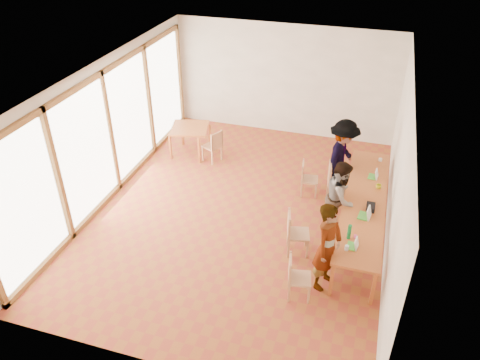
% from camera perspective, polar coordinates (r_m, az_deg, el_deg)
% --- Properties ---
extents(ground, '(8.00, 8.00, 0.00)m').
position_cam_1_polar(ground, '(10.09, 0.15, -3.72)').
color(ground, '#9D3B26').
rests_on(ground, ground).
extents(wall_back, '(6.00, 0.10, 3.00)m').
position_cam_1_polar(wall_back, '(12.83, 5.48, 11.99)').
color(wall_back, white).
rests_on(wall_back, ground).
extents(wall_front, '(6.00, 0.10, 3.00)m').
position_cam_1_polar(wall_front, '(6.32, -10.74, -13.22)').
color(wall_front, white).
rests_on(wall_front, ground).
extents(wall_right, '(0.10, 8.00, 3.00)m').
position_cam_1_polar(wall_right, '(9.00, 18.75, 0.88)').
color(wall_right, white).
rests_on(wall_right, ground).
extents(window_wall, '(0.10, 8.00, 3.00)m').
position_cam_1_polar(window_wall, '(10.44, -15.66, 5.92)').
color(window_wall, white).
rests_on(window_wall, ground).
extents(ceiling, '(6.00, 8.00, 0.04)m').
position_cam_1_polar(ceiling, '(8.66, 0.18, 12.62)').
color(ceiling, white).
rests_on(ceiling, wall_back).
extents(communal_table, '(0.80, 4.00, 0.75)m').
position_cam_1_polar(communal_table, '(9.44, 14.93, -2.64)').
color(communal_table, '#AF5B26').
rests_on(communal_table, ground).
extents(side_table, '(0.90, 0.90, 0.75)m').
position_cam_1_polar(side_table, '(11.97, -6.15, 6.06)').
color(side_table, '#AF5B26').
rests_on(side_table, ground).
extents(chair_near, '(0.45, 0.45, 0.44)m').
position_cam_1_polar(chair_near, '(7.95, 6.69, -11.21)').
color(chair_near, tan).
rests_on(chair_near, ground).
extents(chair_mid, '(0.49, 0.49, 0.47)m').
position_cam_1_polar(chair_mid, '(8.78, 6.55, -5.94)').
color(chair_mid, tan).
rests_on(chair_mid, ground).
extents(chair_far, '(0.42, 0.42, 0.42)m').
position_cam_1_polar(chair_far, '(10.47, 8.05, 0.61)').
color(chair_far, tan).
rests_on(chair_far, ground).
extents(chair_empty, '(0.50, 0.50, 0.50)m').
position_cam_1_polar(chair_empty, '(10.28, 11.34, 0.14)').
color(chair_empty, tan).
rests_on(chair_empty, ground).
extents(chair_spare, '(0.52, 0.52, 0.45)m').
position_cam_1_polar(chair_spare, '(11.63, -3.13, 4.50)').
color(chair_spare, tan).
rests_on(chair_spare, ground).
extents(person_near, '(0.59, 0.71, 1.67)m').
position_cam_1_polar(person_near, '(8.00, 10.63, -8.03)').
color(person_near, gray).
rests_on(person_near, ground).
extents(person_mid, '(0.68, 0.83, 1.57)m').
position_cam_1_polar(person_mid, '(9.31, 12.17, -2.13)').
color(person_mid, gray).
rests_on(person_mid, ground).
extents(person_far, '(0.86, 1.25, 1.77)m').
position_cam_1_polar(person_far, '(10.46, 12.33, 2.66)').
color(person_far, gray).
rests_on(person_far, ground).
extents(laptop_near, '(0.21, 0.23, 0.18)m').
position_cam_1_polar(laptop_near, '(8.20, 13.71, -7.69)').
color(laptop_near, green).
rests_on(laptop_near, communal_table).
extents(laptop_mid, '(0.25, 0.28, 0.21)m').
position_cam_1_polar(laptop_mid, '(8.93, 15.12, -4.08)').
color(laptop_mid, green).
rests_on(laptop_mid, communal_table).
extents(laptop_far, '(0.21, 0.24, 0.19)m').
position_cam_1_polar(laptop_far, '(10.16, 16.06, 0.54)').
color(laptop_far, green).
rests_on(laptop_far, communal_table).
extents(yellow_mug, '(0.12, 0.12, 0.09)m').
position_cam_1_polar(yellow_mug, '(9.82, 16.54, -0.77)').
color(yellow_mug, '#CCC715').
rests_on(yellow_mug, communal_table).
extents(green_bottle, '(0.07, 0.07, 0.28)m').
position_cam_1_polar(green_bottle, '(8.31, 13.18, -6.17)').
color(green_bottle, '#12652E').
rests_on(green_bottle, communal_table).
extents(clear_glass, '(0.07, 0.07, 0.09)m').
position_cam_1_polar(clear_glass, '(8.12, 12.88, -8.07)').
color(clear_glass, silver).
rests_on(clear_glass, communal_table).
extents(condiment_cup, '(0.08, 0.08, 0.06)m').
position_cam_1_polar(condiment_cup, '(10.82, 16.73, 2.39)').
color(condiment_cup, white).
rests_on(condiment_cup, communal_table).
extents(pink_phone, '(0.05, 0.10, 0.01)m').
position_cam_1_polar(pink_phone, '(8.45, 13.88, -6.69)').
color(pink_phone, '#CB3571').
rests_on(pink_phone, communal_table).
extents(black_pouch, '(0.16, 0.26, 0.09)m').
position_cam_1_polar(black_pouch, '(9.17, 15.64, -3.21)').
color(black_pouch, black).
rests_on(black_pouch, communal_table).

